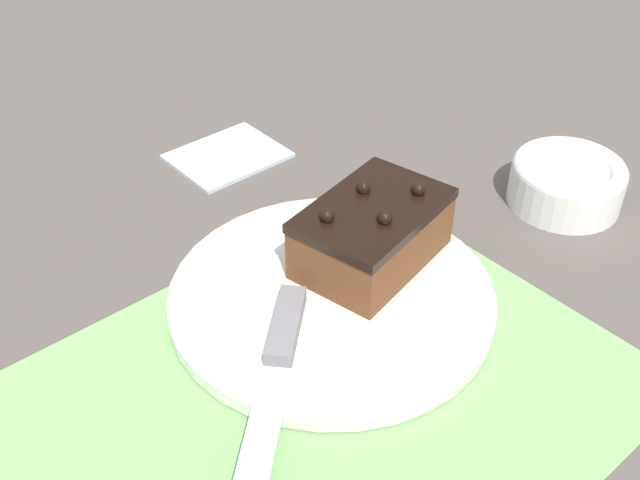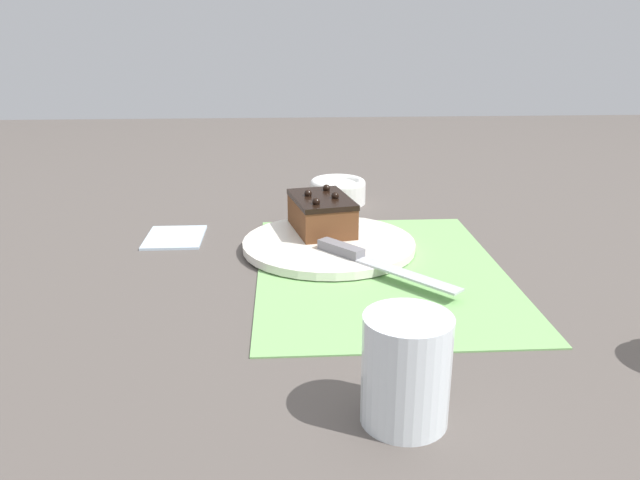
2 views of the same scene
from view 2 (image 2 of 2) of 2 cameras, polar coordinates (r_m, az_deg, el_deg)
The scene contains 8 objects.
ground_plane at distance 0.87m, azimuth 5.56°, elevation -2.88°, with size 3.00×3.00×0.00m, color #544C47.
placemat_woven at distance 0.87m, azimuth 5.56°, elevation -2.75°, with size 0.46×0.34×0.00m, color #7AB266.
cake_plate at distance 0.94m, azimuth 0.81°, elevation -0.39°, with size 0.26×0.26×0.01m.
chocolate_cake at distance 0.98m, azimuth 0.14°, elevation 2.46°, with size 0.14×0.11×0.06m.
serving_knife at distance 0.86m, azimuth 3.84°, elevation -1.56°, with size 0.19×0.17×0.01m.
drinking_glass at distance 0.54m, azimuth 7.86°, elevation -11.67°, with size 0.08×0.08×0.10m.
small_bowl at distance 1.19m, azimuth 1.64°, elevation 4.58°, with size 0.11×0.11×0.05m.
folded_napkin at distance 1.02m, azimuth -13.14°, elevation 0.34°, with size 0.11×0.09×0.01m, color silver.
Camera 2 is at (-0.80, 0.13, 0.33)m, focal length 35.00 mm.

